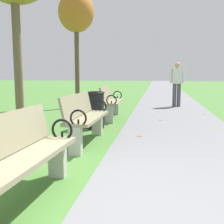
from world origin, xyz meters
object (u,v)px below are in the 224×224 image
object	(u,v)px
park_bench_1	(21,156)
pedestrian_walking	(177,82)
tree_3	(76,14)
park_bench_2	(85,117)
park_bench_3	(111,101)
trash_bin	(94,110)

from	to	relation	value
park_bench_1	pedestrian_walking	xyz separation A→B (m)	(1.98, 8.16, 0.44)
park_bench_1	tree_3	xyz separation A→B (m)	(-1.60, 7.44, 2.82)
park_bench_2	park_bench_3	distance (m)	2.82
park_bench_3	trash_bin	bearing A→B (deg)	-96.04
park_bench_1	trash_bin	distance (m)	3.82
pedestrian_walking	trash_bin	size ratio (longest dim) A/B	1.93
trash_bin	tree_3	bearing A→B (deg)	111.85
park_bench_3	tree_3	xyz separation A→B (m)	(-1.60, 2.22, 2.82)
pedestrian_walking	trash_bin	bearing A→B (deg)	-116.06
park_bench_1	pedestrian_walking	world-z (taller)	pedestrian_walking
tree_3	pedestrian_walking	world-z (taller)	tree_3
park_bench_1	park_bench_2	world-z (taller)	same
tree_3	trash_bin	distance (m)	4.84
park_bench_1	park_bench_3	distance (m)	5.21
park_bench_2	park_bench_3	xyz separation A→B (m)	(0.00, 2.82, 0.00)
pedestrian_walking	park_bench_1	bearing A→B (deg)	-103.61
park_bench_2	pedestrian_walking	bearing A→B (deg)	71.10
park_bench_1	park_bench_2	xyz separation A→B (m)	(-0.00, 2.39, 0.00)
park_bench_3	park_bench_2	bearing A→B (deg)	-90.00
park_bench_2	pedestrian_walking	size ratio (longest dim) A/B	0.99
park_bench_1	trash_bin	world-z (taller)	park_bench_1
tree_3	pedestrian_walking	size ratio (longest dim) A/B	2.51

